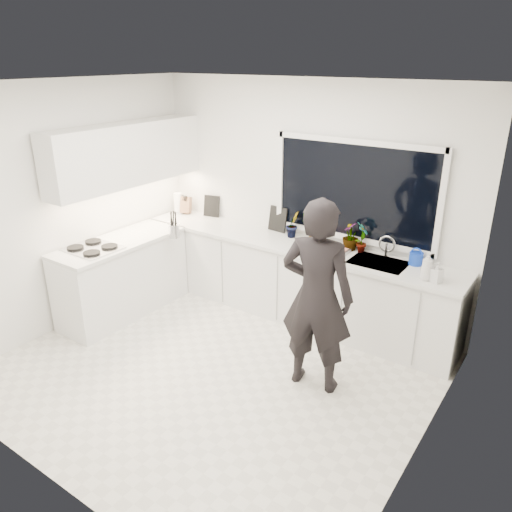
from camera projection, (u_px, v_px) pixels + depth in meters
The scene contains 25 objects.
floor at pixel (214, 371), 4.96m from camera, with size 4.00×3.50×0.02m, color beige.
wall_back at pixel (306, 200), 5.79m from camera, with size 4.00×0.02×2.70m, color white.
wall_left at pixel (69, 207), 5.52m from camera, with size 0.02×3.50×2.70m, color white.
wall_right at pixel (436, 303), 3.39m from camera, with size 0.02×3.50×2.70m, color white.
ceiling at pixel (203, 83), 3.94m from camera, with size 4.00×3.50×0.02m, color white.
window at pixel (354, 191), 5.37m from camera, with size 1.80×0.02×1.00m, color black.
base_cabinets_back at pixel (290, 280), 5.90m from camera, with size 3.92×0.58×0.88m, color white.
base_cabinets_left at pixel (123, 278), 5.95m from camera, with size 0.58×1.60×0.88m, color white.
countertop_back at pixel (291, 244), 5.72m from camera, with size 3.94×0.62×0.04m, color silver.
countertop_left at pixel (119, 242), 5.77m from camera, with size 0.62×1.60×0.04m, color silver.
upper_cabinets at pixel (127, 154), 5.75m from camera, with size 0.34×2.10×0.70m, color white.
sink at pixel (378, 267), 5.18m from camera, with size 0.58×0.42×0.14m, color silver.
faucet at pixel (387, 247), 5.27m from camera, with size 0.03×0.03×0.22m, color silver.
stovetop at pixel (93, 248), 5.50m from camera, with size 0.56×0.48×0.03m, color black.
person at pixel (317, 297), 4.44m from camera, with size 0.67×0.44×1.83m, color black.
pizza_tray at pixel (324, 249), 5.46m from camera, with size 0.51×0.38×0.03m, color silver.
pizza at pixel (324, 248), 5.45m from camera, with size 0.46×0.33×0.01m, color red.
watering_can at pixel (416, 259), 5.08m from camera, with size 0.14×0.14×0.13m, color #143ABC.
paper_towel_roll at pixel (178, 204), 6.72m from camera, with size 0.11×0.11×0.26m, color white.
knife_block at pixel (186, 206), 6.71m from camera, with size 0.13×0.10×0.22m, color brown.
utensil_crock at pixel (174, 231), 5.84m from camera, with size 0.13×0.13×0.16m, color #AEAEB3.
picture_frame_large at pixel (212, 206), 6.58m from camera, with size 0.22×0.02×0.28m, color black.
picture_frame_small at pixel (278, 219), 6.02m from camera, with size 0.25×0.02×0.30m, color black.
herb_plants at pixel (327, 231), 5.59m from camera, with size 1.02×0.37×0.34m.
soap_bottles at pixel (430, 268), 4.70m from camera, with size 0.21×0.12×0.28m.
Camera 1 is at (2.73, -3.18, 2.92)m, focal length 35.00 mm.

